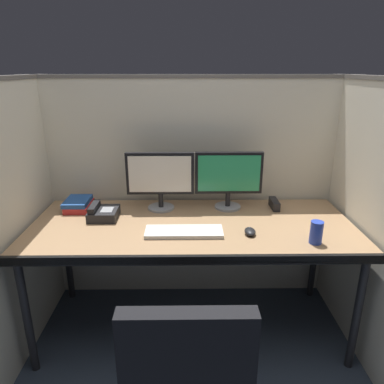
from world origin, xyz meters
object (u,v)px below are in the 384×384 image
(keyboard_main, at_px, (184,232))
(monitor_left, at_px, (160,177))
(computer_mouse, at_px, (250,232))
(book_stack, at_px, (78,204))
(soda_can, at_px, (316,232))
(desk_phone, at_px, (103,213))
(desk, at_px, (192,232))
(monitor_right, at_px, (229,176))
(red_stapler, at_px, (274,204))

(keyboard_main, bearing_deg, monitor_left, 112.20)
(monitor_left, xyz_separation_m, computer_mouse, (0.52, -0.39, -0.20))
(computer_mouse, bearing_deg, book_stack, 159.73)
(monitor_left, xyz_separation_m, keyboard_main, (0.15, -0.38, -0.20))
(keyboard_main, relative_size, soda_can, 3.52)
(soda_can, xyz_separation_m, desk_phone, (-1.19, 0.35, -0.03))
(desk, relative_size, monitor_left, 4.42)
(computer_mouse, height_order, desk_phone, desk_phone)
(monitor_left, relative_size, monitor_right, 1.00)
(monitor_left, distance_m, book_stack, 0.57)
(desk, distance_m, monitor_right, 0.44)
(monitor_right, relative_size, desk_phone, 2.26)
(desk, relative_size, book_stack, 9.01)
(monitor_right, xyz_separation_m, computer_mouse, (0.08, -0.40, -0.20))
(monitor_left, bearing_deg, desk_phone, -156.71)
(computer_mouse, relative_size, soda_can, 0.79)
(book_stack, bearing_deg, keyboard_main, -28.57)
(soda_can, xyz_separation_m, red_stapler, (-0.10, 0.50, -0.03))
(soda_can, bearing_deg, computer_mouse, 161.84)
(monitor_right, xyz_separation_m, desk_phone, (-0.78, -0.16, -0.18))
(monitor_right, height_order, book_stack, monitor_right)
(monitor_left, height_order, soda_can, monitor_left)
(monitor_right, height_order, desk_phone, monitor_right)
(monitor_left, height_order, computer_mouse, monitor_left)
(desk, xyz_separation_m, soda_can, (0.64, -0.25, 0.11))
(computer_mouse, bearing_deg, desk, 156.43)
(red_stapler, bearing_deg, desk_phone, -172.12)
(red_stapler, xyz_separation_m, desk_phone, (-1.09, -0.15, 0.01))
(red_stapler, bearing_deg, computer_mouse, -119.83)
(monitor_right, bearing_deg, red_stapler, -1.72)
(desk_phone, bearing_deg, desk, -10.61)
(computer_mouse, relative_size, red_stapler, 0.64)
(keyboard_main, height_order, red_stapler, red_stapler)
(monitor_right, bearing_deg, book_stack, -179.32)
(monitor_left, xyz_separation_m, monitor_right, (0.44, 0.01, 0.00))
(desk_phone, bearing_deg, book_stack, 142.10)
(book_stack, bearing_deg, soda_can, -19.77)
(desk_phone, bearing_deg, red_stapler, 7.88)
(computer_mouse, distance_m, soda_can, 0.35)
(desk, distance_m, desk_phone, 0.56)
(desk, distance_m, book_stack, 0.78)
(monitor_right, xyz_separation_m, red_stapler, (0.31, -0.01, -0.19))
(computer_mouse, distance_m, desk_phone, 0.90)
(soda_can, bearing_deg, monitor_right, 128.69)
(computer_mouse, distance_m, red_stapler, 0.45)
(red_stapler, bearing_deg, monitor_right, 178.28)
(keyboard_main, relative_size, computer_mouse, 4.48)
(computer_mouse, xyz_separation_m, book_stack, (-1.05, 0.39, 0.02))
(book_stack, bearing_deg, computer_mouse, -20.27)
(keyboard_main, bearing_deg, soda_can, -9.91)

